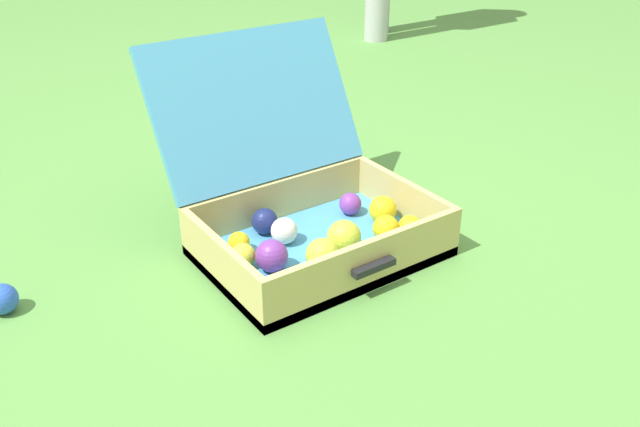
{
  "coord_description": "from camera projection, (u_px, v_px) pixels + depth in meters",
  "views": [
    {
      "loc": [
        -0.79,
        -1.22,
        0.87
      ],
      "look_at": [
        0.01,
        -0.07,
        0.11
      ],
      "focal_mm": 37.96,
      "sensor_mm": 36.0,
      "label": 1
    }
  ],
  "objects": [
    {
      "name": "stray_ball_on_grass",
      "position": [
        2.0,
        299.0,
        1.43
      ],
      "size": [
        0.07,
        0.07,
        0.07
      ],
      "primitive_type": "sphere",
      "color": "blue",
      "rests_on": "ground"
    },
    {
      "name": "ground_plane",
      "position": [
        299.0,
        244.0,
        1.69
      ],
      "size": [
        16.0,
        16.0,
        0.0
      ],
      "primitive_type": "plane",
      "color": "#569342"
    },
    {
      "name": "open_suitcase",
      "position": [
        304.0,
        206.0,
        1.65
      ],
      "size": [
        0.55,
        0.61,
        0.47
      ],
      "color": "#4799C6",
      "rests_on": "ground"
    }
  ]
}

